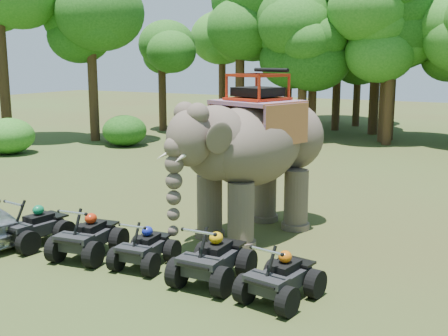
{
  "coord_description": "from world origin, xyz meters",
  "views": [
    {
      "loc": [
        7.31,
        -12.29,
        4.91
      ],
      "look_at": [
        0.0,
        1.2,
        1.9
      ],
      "focal_mm": 45.0,
      "sensor_mm": 36.0,
      "label": 1
    }
  ],
  "objects_px": {
    "atv_1": "(88,231)",
    "atv_3": "(213,253)",
    "atv_0": "(34,221)",
    "elephant": "(254,153)",
    "atv_2": "(145,243)",
    "atv_4": "(281,271)"
  },
  "relations": [
    {
      "from": "atv_0",
      "to": "atv_1",
      "type": "xyz_separation_m",
      "value": [
        1.88,
        -0.02,
        0.02
      ]
    },
    {
      "from": "elephant",
      "to": "atv_1",
      "type": "distance_m",
      "value": 4.97
    },
    {
      "from": "elephant",
      "to": "atv_2",
      "type": "xyz_separation_m",
      "value": [
        -1.15,
        -3.63,
        -1.72
      ]
    },
    {
      "from": "atv_3",
      "to": "atv_4",
      "type": "xyz_separation_m",
      "value": [
        1.7,
        -0.16,
        -0.06
      ]
    },
    {
      "from": "atv_4",
      "to": "atv_0",
      "type": "bearing_deg",
      "value": -171.6
    },
    {
      "from": "elephant",
      "to": "atv_0",
      "type": "xyz_separation_m",
      "value": [
        -4.68,
        -3.76,
        -1.65
      ]
    },
    {
      "from": "elephant",
      "to": "atv_4",
      "type": "bearing_deg",
      "value": -40.2
    },
    {
      "from": "elephant",
      "to": "atv_2",
      "type": "height_order",
      "value": "elephant"
    },
    {
      "from": "elephant",
      "to": "atv_3",
      "type": "bearing_deg",
      "value": -61.03
    },
    {
      "from": "atv_0",
      "to": "atv_4",
      "type": "distance_m",
      "value": 7.14
    },
    {
      "from": "atv_3",
      "to": "atv_0",
      "type": "bearing_deg",
      "value": 179.73
    },
    {
      "from": "elephant",
      "to": "atv_4",
      "type": "xyz_separation_m",
      "value": [
        2.46,
        -3.87,
        -1.67
      ]
    },
    {
      "from": "atv_1",
      "to": "atv_2",
      "type": "xyz_separation_m",
      "value": [
        1.64,
        0.14,
        -0.08
      ]
    },
    {
      "from": "atv_0",
      "to": "atv_2",
      "type": "bearing_deg",
      "value": 9.65
    },
    {
      "from": "atv_2",
      "to": "atv_1",
      "type": "bearing_deg",
      "value": 179.87
    },
    {
      "from": "elephant",
      "to": "atv_3",
      "type": "height_order",
      "value": "elephant"
    },
    {
      "from": "elephant",
      "to": "atv_3",
      "type": "relative_size",
      "value": 2.95
    },
    {
      "from": "elephant",
      "to": "atv_4",
      "type": "height_order",
      "value": "elephant"
    },
    {
      "from": "elephant",
      "to": "atv_0",
      "type": "distance_m",
      "value": 6.22
    },
    {
      "from": "atv_0",
      "to": "atv_1",
      "type": "distance_m",
      "value": 1.88
    },
    {
      "from": "elephant",
      "to": "atv_2",
      "type": "relative_size",
      "value": 3.47
    },
    {
      "from": "atv_1",
      "to": "atv_3",
      "type": "bearing_deg",
      "value": -6.73
    }
  ]
}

